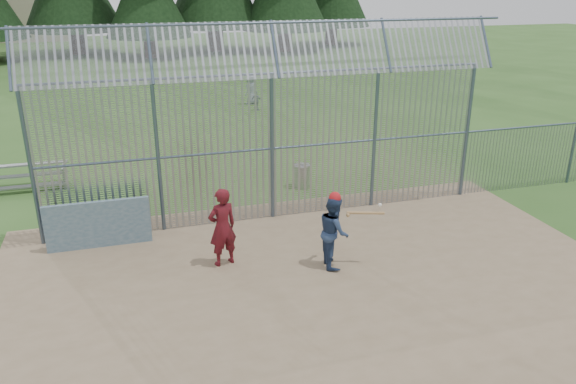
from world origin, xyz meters
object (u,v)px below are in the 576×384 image
object	(u,v)px
dugout_wall	(98,224)
trash_can	(302,176)
bleacher	(17,177)
onlooker	(222,227)
batter	(334,231)

from	to	relation	value
dugout_wall	trash_can	bearing A→B (deg)	23.61
dugout_wall	bleacher	size ratio (longest dim) A/B	0.83
onlooker	bleacher	bearing A→B (deg)	-68.32
batter	onlooker	xyz separation A→B (m)	(-2.43, 0.76, 0.09)
onlooker	trash_can	size ratio (longest dim) A/B	2.29
batter	trash_can	size ratio (longest dim) A/B	2.07
batter	bleacher	xyz separation A→B (m)	(-7.76, 7.52, -0.46)
dugout_wall	batter	bearing A→B (deg)	-25.91
trash_can	batter	bearing A→B (deg)	-99.86
trash_can	bleacher	distance (m)	8.97
onlooker	trash_can	bearing A→B (deg)	-143.46
dugout_wall	onlooker	size ratio (longest dim) A/B	1.33
batter	trash_can	bearing A→B (deg)	-1.48
dugout_wall	onlooker	xyz separation A→B (m)	(2.78, -1.77, 0.34)
onlooker	trash_can	world-z (taller)	onlooker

